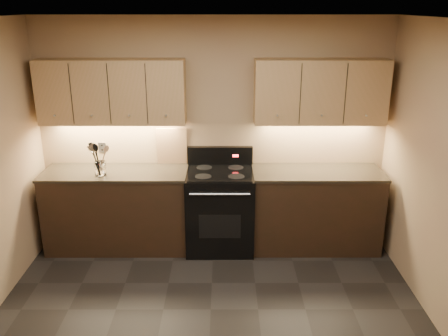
# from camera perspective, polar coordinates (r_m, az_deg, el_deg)

# --- Properties ---
(ceiling) EXTENTS (4.00, 4.00, 0.00)m
(ceiling) POSITION_cam_1_polar(r_m,az_deg,el_deg) (3.32, -2.25, 17.25)
(ceiling) COLOR silver
(ceiling) RESTS_ON wall_back
(wall_back) EXTENTS (4.00, 0.04, 2.60)m
(wall_back) POSITION_cam_1_polar(r_m,az_deg,el_deg) (5.50, -1.32, 4.30)
(wall_back) COLOR tan
(wall_back) RESTS_ON ground
(counter_left) EXTENTS (1.62, 0.62, 0.93)m
(counter_left) POSITION_cam_1_polar(r_m,az_deg,el_deg) (5.62, -12.63, -4.85)
(counter_left) COLOR black
(counter_left) RESTS_ON ground
(counter_right) EXTENTS (1.46, 0.62, 0.93)m
(counter_right) POSITION_cam_1_polar(r_m,az_deg,el_deg) (5.59, 10.91, -4.87)
(counter_right) COLOR black
(counter_right) RESTS_ON ground
(stove) EXTENTS (0.76, 0.68, 1.14)m
(stove) POSITION_cam_1_polar(r_m,az_deg,el_deg) (5.47, -0.48, -4.91)
(stove) COLOR black
(stove) RESTS_ON ground
(upper_cab_left) EXTENTS (1.60, 0.30, 0.70)m
(upper_cab_left) POSITION_cam_1_polar(r_m,az_deg,el_deg) (5.38, -13.33, 8.92)
(upper_cab_left) COLOR tan
(upper_cab_left) RESTS_ON wall_back
(upper_cab_right) EXTENTS (1.44, 0.30, 0.70)m
(upper_cab_right) POSITION_cam_1_polar(r_m,az_deg,el_deg) (5.35, 11.51, 8.99)
(upper_cab_right) COLOR tan
(upper_cab_right) RESTS_ON wall_back
(outlet_plate) EXTENTS (0.08, 0.01, 0.12)m
(outlet_plate) POSITION_cam_1_polar(r_m,az_deg,el_deg) (5.72, -14.46, 2.40)
(outlet_plate) COLOR #B2B5BA
(outlet_plate) RESTS_ON wall_back
(utensil_crock) EXTENTS (0.13, 0.13, 0.15)m
(utensil_crock) POSITION_cam_1_polar(r_m,az_deg,el_deg) (5.36, -14.66, -0.10)
(utensil_crock) COLOR white
(utensil_crock) RESTS_ON counter_left
(cutting_board) EXTENTS (0.35, 0.09, 0.44)m
(cutting_board) POSITION_cam_1_polar(r_m,az_deg,el_deg) (5.54, -6.29, 2.65)
(cutting_board) COLOR tan
(cutting_board) RESTS_ON counter_left
(wooden_spoon) EXTENTS (0.17, 0.12, 0.33)m
(wooden_spoon) POSITION_cam_1_polar(r_m,az_deg,el_deg) (5.31, -15.04, 0.96)
(wooden_spoon) COLOR tan
(wooden_spoon) RESTS_ON utensil_crock
(black_spoon) EXTENTS (0.08, 0.12, 0.35)m
(black_spoon) POSITION_cam_1_polar(r_m,az_deg,el_deg) (5.33, -14.83, 1.15)
(black_spoon) COLOR black
(black_spoon) RESTS_ON utensil_crock
(black_turner) EXTENTS (0.19, 0.14, 0.39)m
(black_turner) POSITION_cam_1_polar(r_m,az_deg,el_deg) (5.30, -14.82, 1.17)
(black_turner) COLOR black
(black_turner) RESTS_ON utensil_crock
(steel_spatula) EXTENTS (0.24, 0.13, 0.36)m
(steel_spatula) POSITION_cam_1_polar(r_m,az_deg,el_deg) (5.31, -14.43, 1.16)
(steel_spatula) COLOR silver
(steel_spatula) RESTS_ON utensil_crock
(steel_skimmer) EXTENTS (0.19, 0.12, 0.35)m
(steel_skimmer) POSITION_cam_1_polar(r_m,az_deg,el_deg) (5.30, -14.44, 1.01)
(steel_skimmer) COLOR silver
(steel_skimmer) RESTS_ON utensil_crock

